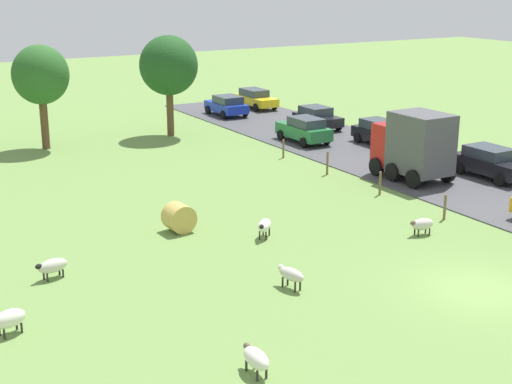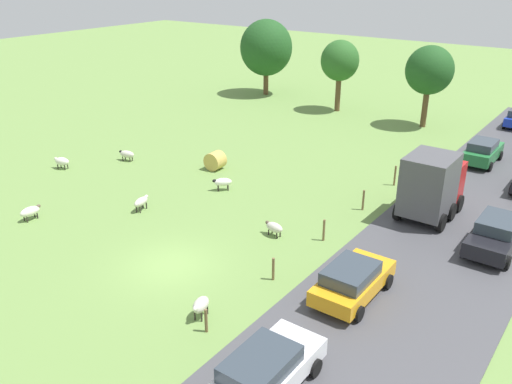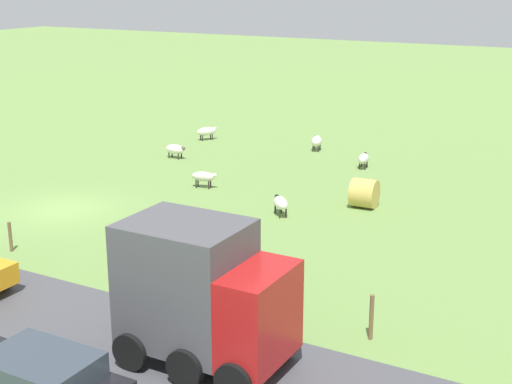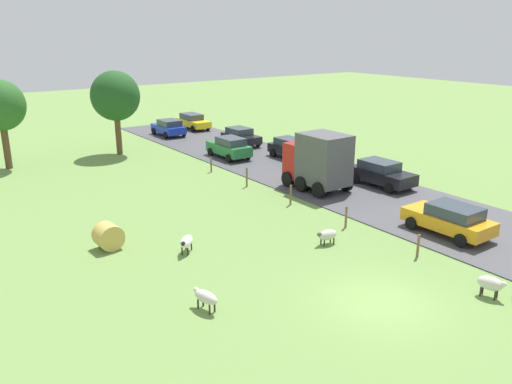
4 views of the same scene
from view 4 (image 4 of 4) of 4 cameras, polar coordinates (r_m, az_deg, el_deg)
name	(u,v)px [view 4 (image 4 of 4)]	position (r m, az deg, el deg)	size (l,w,h in m)	color
ground_plane	(380,303)	(20.22, 13.55, -11.85)	(160.00, 160.00, 0.00)	#6B8E47
sheep_0	(206,297)	(19.06, -5.60, -11.50)	(0.67, 1.26, 0.76)	beige
sheep_2	(491,284)	(21.72, 24.55, -9.21)	(0.76, 1.12, 0.84)	beige
sheep_3	(186,242)	(23.75, -7.72, -5.47)	(1.11, 1.11, 0.79)	white
sheep_7	(327,235)	(24.69, 7.91, -4.73)	(1.15, 0.63, 0.73)	beige
hay_bale_0	(108,236)	(24.91, -16.04, -4.73)	(1.22, 1.22, 1.03)	tan
tree_0	(0,106)	(41.36, -26.48, 8.53)	(3.47, 3.47, 6.47)	brown
tree_1	(115,96)	(43.14, -15.32, 10.19)	(3.89, 3.89, 6.74)	brown
fence_post_1	(418,246)	(24.20, 17.52, -5.72)	(0.12, 0.12, 1.08)	brown
fence_post_2	(346,217)	(26.85, 9.94, -2.75)	(0.12, 0.12, 1.15)	brown
fence_post_3	(291,195)	(29.95, 3.86, -0.33)	(0.12, 0.12, 1.20)	brown
fence_post_4	(247,177)	(33.35, -1.03, 1.65)	(0.12, 0.12, 1.29)	brown
fence_post_5	(211,164)	(37.02, -5.00, 3.06)	(0.12, 0.12, 1.13)	brown
truck_0	(318,160)	(32.59, 6.93, 3.49)	(2.62, 4.15, 3.62)	#B21919
car_0	(292,148)	(40.69, 3.99, 4.86)	(1.98, 4.23, 1.57)	black
car_2	(382,173)	(34.35, 13.74, 2.06)	(2.13, 4.28, 1.61)	black
car_3	(241,136)	(45.45, -1.72, 6.19)	(2.05, 3.85, 1.52)	black
car_5	(229,147)	(40.90, -2.98, 5.00)	(2.00, 4.15, 1.66)	#237238
car_6	(193,121)	(53.67, -7.02, 7.81)	(1.94, 4.46, 1.51)	yellow
car_7	(450,219)	(27.15, 20.66, -2.77)	(2.14, 4.32, 1.54)	orange
car_8	(169,127)	(50.37, -9.65, 7.08)	(2.11, 3.92, 1.54)	#1933B2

